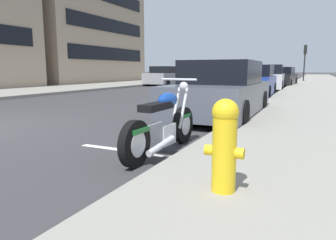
{
  "coord_description": "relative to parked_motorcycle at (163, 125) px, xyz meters",
  "views": [
    {
      "loc": [
        -3.93,
        -6.59,
        1.25
      ],
      "look_at": [
        0.42,
        -4.54,
        0.46
      ],
      "focal_mm": 32.96,
      "sensor_mm": 36.0,
      "label": 1
    }
  ],
  "objects": [
    {
      "name": "crossing_truck",
      "position": [
        32.83,
        5.42,
        0.58
      ],
      "size": [
        2.35,
        5.34,
        1.94
      ],
      "rotation": [
        0.0,
        0.0,
        1.63
      ],
      "color": "maroon",
      "rests_on": "ground"
    },
    {
      "name": "traffic_signal_near_corner",
      "position": [
        28.71,
        -1.05,
        2.18
      ],
      "size": [
        0.36,
        0.28,
        3.39
      ],
      "color": "black",
      "rests_on": "sidewalk_near_curb"
    },
    {
      "name": "townhouse_behind_pole",
      "position": [
        18.55,
        18.4,
        5.41
      ],
      "size": [
        12.21,
        8.34,
        11.66
      ],
      "color": "tan",
      "rests_on": "ground"
    },
    {
      "name": "parking_stall_stripe",
      "position": [
        -0.14,
        0.31,
        -0.42
      ],
      "size": [
        0.12,
        2.2,
        0.01
      ],
      "primitive_type": "cube",
      "color": "silver",
      "rests_on": "ground"
    },
    {
      "name": "sidewalk_near_curb",
      "position": [
        11.86,
        -2.59,
        -0.35
      ],
      "size": [
        120.0,
        4.4,
        0.14
      ],
      "primitive_type": "cube",
      "color": "gray",
      "rests_on": "ground"
    },
    {
      "name": "parked_car_at_intersection",
      "position": [
        10.15,
        0.5,
        0.26
      ],
      "size": [
        4.13,
        1.93,
        1.44
      ],
      "rotation": [
        0.0,
        0.0,
        0.04
      ],
      "color": "navy",
      "rests_on": "ground"
    },
    {
      "name": "fire_hydrant",
      "position": [
        -1.4,
        -1.3,
        0.17
      ],
      "size": [
        0.24,
        0.36,
        0.86
      ],
      "color": "gold",
      "rests_on": "sidewalk_near_curb"
    },
    {
      "name": "sidewalk_far_curb",
      "position": [
        11.86,
        11.97,
        -0.35
      ],
      "size": [
        120.0,
        5.0,
        0.14
      ],
      "primitive_type": "cube",
      "color": "gray",
      "rests_on": "ground"
    },
    {
      "name": "parked_car_second_in_row",
      "position": [
        20.7,
        0.21,
        0.24
      ],
      "size": [
        4.41,
        2.0,
        1.42
      ],
      "rotation": [
        0.0,
        0.0,
        -0.06
      ],
      "color": "black",
      "rests_on": "ground"
    },
    {
      "name": "parked_motorcycle",
      "position": [
        0.0,
        0.0,
        0.0
      ],
      "size": [
        2.14,
        0.62,
        1.11
      ],
      "rotation": [
        0.0,
        0.0,
        -0.03
      ],
      "color": "black",
      "rests_on": "ground"
    },
    {
      "name": "car_opposite_curb",
      "position": [
        18.04,
        8.64,
        0.28
      ],
      "size": [
        4.41,
        1.89,
        1.48
      ],
      "rotation": [
        0.0,
        0.0,
        3.15
      ],
      "color": "gray",
      "rests_on": "ground"
    },
    {
      "name": "parked_car_far_down_curb",
      "position": [
        15.54,
        0.56,
        0.29
      ],
      "size": [
        4.29,
        2.03,
        1.52
      ],
      "rotation": [
        0.0,
        0.0,
        0.05
      ],
      "color": "silver",
      "rests_on": "ground"
    },
    {
      "name": "parked_car_mid_block",
      "position": [
        3.87,
        0.2,
        0.26
      ],
      "size": [
        4.46,
        1.96,
        1.47
      ],
      "rotation": [
        0.0,
        0.0,
        0.01
      ],
      "color": "#4C515B",
      "rests_on": "ground"
    }
  ]
}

